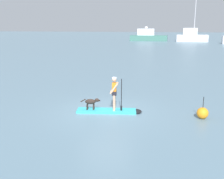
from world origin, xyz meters
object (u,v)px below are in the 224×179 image
(moored_boat_outer, at_px, (148,36))
(paddleboard, at_px, (111,111))
(dog, at_px, (91,102))
(person_paddler, at_px, (115,91))
(moored_boat_center, at_px, (192,36))
(marker_buoy, at_px, (203,113))

(moored_boat_outer, bearing_deg, paddleboard, -83.13)
(paddleboard, xyz_separation_m, dog, (-0.95, -0.21, 0.43))
(person_paddler, bearing_deg, moored_boat_outer, 97.02)
(paddleboard, xyz_separation_m, person_paddler, (0.17, 0.04, 1.00))
(moored_boat_center, relative_size, marker_buoy, 11.63)
(dog, height_order, marker_buoy, marker_buoy)
(moored_boat_outer, relative_size, marker_buoy, 10.72)
(dog, xyz_separation_m, moored_boat_center, (5.12, 67.32, 0.96))
(person_paddler, bearing_deg, dog, -167.58)
(dog, height_order, moored_boat_outer, moored_boat_outer)
(paddleboard, height_order, moored_boat_outer, moored_boat_outer)
(moored_boat_outer, distance_m, marker_buoy, 68.93)
(person_paddler, xyz_separation_m, marker_buoy, (4.12, 0.14, -0.78))
(paddleboard, distance_m, moored_boat_center, 67.25)
(paddleboard, relative_size, moored_boat_center, 0.27)
(paddleboard, height_order, marker_buoy, marker_buoy)
(moored_boat_center, bearing_deg, marker_buoy, -89.90)
(paddleboard, height_order, person_paddler, person_paddler)
(moored_boat_outer, xyz_separation_m, marker_buoy, (12.48, -67.78, -1.06))
(marker_buoy, bearing_deg, moored_boat_center, 90.10)
(dog, height_order, moored_boat_center, moored_boat_center)
(person_paddler, bearing_deg, marker_buoy, 2.01)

